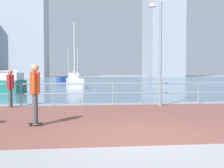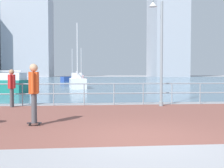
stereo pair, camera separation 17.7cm
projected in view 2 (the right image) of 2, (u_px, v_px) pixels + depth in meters
name	position (u px, v px, depth m)	size (l,w,h in m)	color
ground	(94.00, 82.00, 46.14)	(220.00, 220.00, 0.00)	#9E9EA3
brick_paving	(124.00, 117.00, 9.29)	(28.00, 7.26, 0.01)	brown
harbor_water	(93.00, 80.00, 57.67)	(180.00, 88.00, 0.00)	slate
waterfront_railing	(114.00, 90.00, 12.87)	(25.25, 0.06, 1.04)	#8C99A3
lamppost	(159.00, 41.00, 12.29)	(0.75, 0.54, 5.33)	gray
skateboarder	(34.00, 88.00, 7.82)	(0.40, 0.55, 1.78)	black
bystander	(12.00, 85.00, 12.09)	(0.25, 0.55, 1.67)	#4C4C51
sailboat_navy	(77.00, 82.00, 27.10)	(1.86, 4.66, 6.38)	white
sailboat_gray	(73.00, 78.00, 47.35)	(3.98, 3.31, 5.61)	#284799
sailboat_white	(81.00, 80.00, 38.47)	(1.52, 3.65, 4.97)	#B21E1E
tower_beige	(167.00, 14.00, 103.14)	(12.15, 16.54, 49.29)	#A3A8B2
tower_slate	(29.00, 36.00, 107.66)	(16.92, 16.59, 33.35)	#A3A8B2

